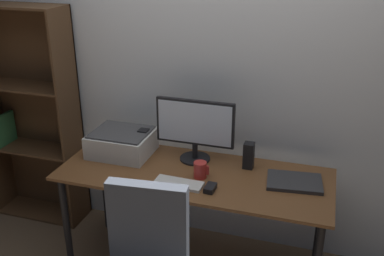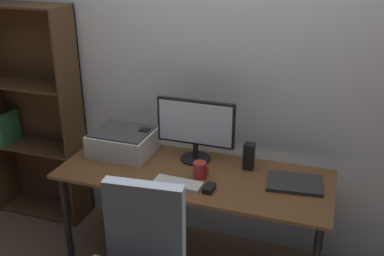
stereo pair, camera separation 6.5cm
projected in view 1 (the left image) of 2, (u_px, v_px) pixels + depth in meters
name	position (u px, v px, depth m)	size (l,w,h in m)	color
back_wall	(216.00, 65.00, 2.96)	(6.40, 0.10, 2.60)	silver
desk	(194.00, 185.00, 2.78)	(1.69, 0.65, 0.74)	brown
monitor	(195.00, 126.00, 2.83)	(0.51, 0.20, 0.41)	black
keyboard	(179.00, 183.00, 2.61)	(0.29, 0.11, 0.02)	silver
mouse	(210.00, 188.00, 2.55)	(0.06, 0.10, 0.03)	black
coffee_mug	(200.00, 170.00, 2.68)	(0.09, 0.08, 0.10)	#B72D28
laptop	(294.00, 182.00, 2.62)	(0.32, 0.23, 0.02)	#2D2D30
speaker_left	(144.00, 141.00, 2.98)	(0.06, 0.07, 0.17)	black
speaker_right	(249.00, 155.00, 2.78)	(0.06, 0.07, 0.17)	black
printer	(122.00, 142.00, 2.97)	(0.40, 0.34, 0.16)	silver
bookshelf	(31.00, 117.00, 3.39)	(0.73, 0.28, 1.67)	#4C331E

